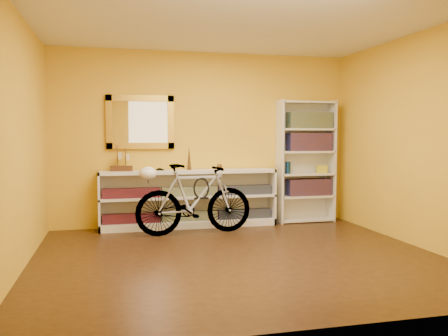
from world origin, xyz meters
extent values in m
cube|color=black|center=(0.00, 0.00, -0.01)|extent=(4.50, 4.00, 0.01)
cube|color=silver|center=(0.00, 0.00, 2.60)|extent=(4.50, 4.00, 0.01)
cube|color=gold|center=(0.00, 2.00, 1.30)|extent=(4.50, 0.01, 2.60)
cube|color=gold|center=(-2.25, 0.00, 1.30)|extent=(0.01, 4.00, 2.60)
cube|color=gold|center=(2.25, 0.00, 1.30)|extent=(0.01, 4.00, 2.60)
cube|color=olive|center=(-0.95, 1.97, 1.55)|extent=(0.98, 0.06, 0.78)
cube|color=silver|center=(0.90, 1.99, 0.25)|extent=(0.09, 0.02, 0.09)
cube|color=black|center=(-0.26, 1.79, 0.17)|extent=(2.50, 0.13, 0.14)
cube|color=navy|center=(-0.26, 1.79, 0.54)|extent=(2.50, 0.13, 0.14)
imported|color=black|center=(-0.69, 1.81, 0.85)|extent=(0.00, 0.00, 0.00)
cone|color=#4E371B|center=(-0.26, 1.81, 1.03)|extent=(0.06, 0.06, 0.36)
sphere|color=#4E371B|center=(0.20, 1.81, 0.89)|extent=(0.08, 0.08, 0.08)
cube|color=maroon|center=(1.64, 1.84, 0.55)|extent=(0.70, 0.22, 0.26)
cube|color=maroon|center=(1.64, 1.84, 1.25)|extent=(0.70, 0.22, 0.28)
cube|color=#1B4F5F|center=(1.64, 1.84, 1.59)|extent=(0.70, 0.22, 0.25)
cylinder|color=navy|center=(1.29, 1.82, 0.86)|extent=(0.08, 0.08, 0.19)
cube|color=#9C3016|center=(1.39, 1.87, 1.55)|extent=(0.16, 0.16, 0.17)
cube|color=gold|center=(1.84, 1.80, 0.83)|extent=(0.17, 0.12, 0.12)
imported|color=silver|center=(-0.27, 1.31, 0.49)|extent=(0.55, 1.68, 0.97)
ellipsoid|color=white|center=(-0.90, 1.26, 0.86)|extent=(0.23, 0.22, 0.17)
torus|color=black|center=(-0.17, 1.31, 0.63)|extent=(0.22, 0.02, 0.22)
camera|label=1|loc=(-1.35, -4.94, 1.36)|focal=37.37mm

